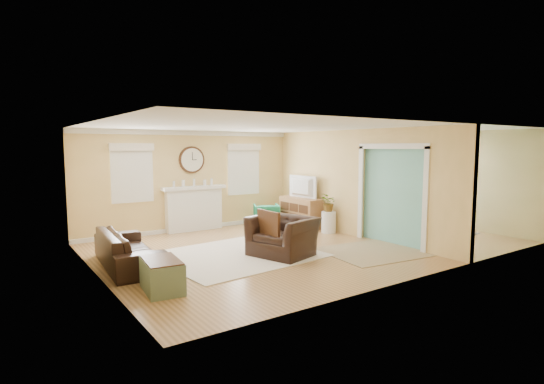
{
  "coord_description": "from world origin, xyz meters",
  "views": [
    {
      "loc": [
        -6.02,
        -7.31,
        2.19
      ],
      "look_at": [
        -0.8,
        0.3,
        1.2
      ],
      "focal_mm": 28.0,
      "sensor_mm": 36.0,
      "label": 1
    }
  ],
  "objects_px": {
    "green_chair": "(266,215)",
    "credenza": "(300,212)",
    "dining_table": "(400,216)",
    "eames_chair": "(283,236)",
    "sofa": "(129,249)"
  },
  "relations": [
    {
      "from": "green_chair",
      "to": "credenza",
      "type": "bearing_deg",
      "value": 172.06
    },
    {
      "from": "green_chair",
      "to": "dining_table",
      "type": "relative_size",
      "value": 0.34
    },
    {
      "from": "eames_chair",
      "to": "dining_table",
      "type": "xyz_separation_m",
      "value": [
        4.15,
        0.41,
        -0.04
      ]
    },
    {
      "from": "sofa",
      "to": "dining_table",
      "type": "height_order",
      "value": "dining_table"
    },
    {
      "from": "dining_table",
      "to": "eames_chair",
      "type": "bearing_deg",
      "value": 98.05
    },
    {
      "from": "sofa",
      "to": "credenza",
      "type": "xyz_separation_m",
      "value": [
        5.02,
        1.28,
        0.07
      ]
    },
    {
      "from": "eames_chair",
      "to": "green_chair",
      "type": "bearing_deg",
      "value": 135.0
    },
    {
      "from": "dining_table",
      "to": "credenza",
      "type": "bearing_deg",
      "value": 48.73
    },
    {
      "from": "eames_chair",
      "to": "dining_table",
      "type": "distance_m",
      "value": 4.17
    },
    {
      "from": "green_chair",
      "to": "sofa",
      "type": "bearing_deg",
      "value": 50.12
    },
    {
      "from": "sofa",
      "to": "credenza",
      "type": "height_order",
      "value": "credenza"
    },
    {
      "from": "green_chair",
      "to": "credenza",
      "type": "height_order",
      "value": "credenza"
    },
    {
      "from": "sofa",
      "to": "dining_table",
      "type": "xyz_separation_m",
      "value": [
        6.94,
        -0.55,
        0.03
      ]
    },
    {
      "from": "sofa",
      "to": "eames_chair",
      "type": "distance_m",
      "value": 2.96
    },
    {
      "from": "eames_chair",
      "to": "green_chair",
      "type": "xyz_separation_m",
      "value": [
        1.46,
        2.78,
        -0.08
      ]
    }
  ]
}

